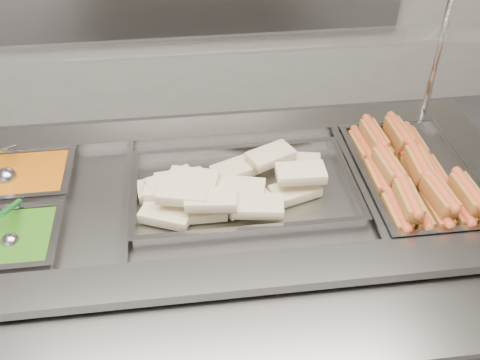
{
  "coord_description": "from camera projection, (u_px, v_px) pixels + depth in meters",
  "views": [
    {
      "loc": [
        0.03,
        -0.88,
        2.11
      ],
      "look_at": [
        0.2,
        0.49,
        0.98
      ],
      "focal_mm": 40.0,
      "sensor_mm": 36.0,
      "label": 1
    }
  ],
  "objects": [
    {
      "name": "serving_spoon",
      "position": [
        11.0,
        236.0,
        1.6
      ],
      "size": [
        0.06,
        0.2,
        0.14
      ],
      "color": "#A7A6AB",
      "rests_on": "pan_peas"
    },
    {
      "name": "sneeze_guard",
      "position": [
        215.0,
        48.0,
        1.72
      ],
      "size": [
        1.77,
        0.32,
        0.47
      ],
      "color": "silver",
      "rests_on": "steam_counter"
    },
    {
      "name": "pan_peas",
      "position": [
        5.0,
        248.0,
        1.63
      ],
      "size": [
        0.32,
        0.26,
        0.11
      ],
      "color": "gray",
      "rests_on": "steam_counter"
    },
    {
      "name": "steam_counter",
      "position": [
        226.0,
        281.0,
        2.1
      ],
      "size": [
        2.01,
        0.89,
        0.96
      ],
      "color": "slate",
      "rests_on": "ground"
    },
    {
      "name": "tray_rail",
      "position": [
        246.0,
        334.0,
        1.4
      ],
      "size": [
        1.93,
        0.4,
        0.06
      ],
      "color": "slate",
      "rests_on": "steam_counter"
    },
    {
      "name": "tortilla_wraps",
      "position": [
        220.0,
        188.0,
        1.76
      ],
      "size": [
        0.66,
        0.38,
        0.11
      ],
      "color": "beige",
      "rests_on": "pan_wraps"
    },
    {
      "name": "pan_beans",
      "position": [
        24.0,
        184.0,
        1.87
      ],
      "size": [
        0.32,
        0.26,
        0.11
      ],
      "color": "gray",
      "rests_on": "steam_counter"
    },
    {
      "name": "hotdogs_in_buns",
      "position": [
        411.0,
        174.0,
        1.83
      ],
      "size": [
        0.33,
        0.55,
        0.13
      ],
      "color": "brown",
      "rests_on": "pan_hotdogs"
    },
    {
      "name": "ladle",
      "position": [
        7.0,
        176.0,
        1.82
      ],
      "size": [
        0.07,
        0.21,
        0.16
      ],
      "color": "#A7A6AB",
      "rests_on": "pan_beans"
    },
    {
      "name": "pan_wraps",
      "position": [
        243.0,
        192.0,
        1.82
      ],
      "size": [
        0.73,
        0.43,
        0.07
      ],
      "color": "gray",
      "rests_on": "steam_counter"
    },
    {
      "name": "pan_hotdogs",
      "position": [
        413.0,
        181.0,
        1.88
      ],
      "size": [
        0.36,
        0.59,
        0.11
      ],
      "color": "gray",
      "rests_on": "steam_counter"
    }
  ]
}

